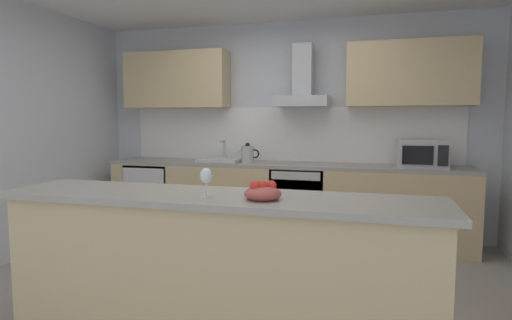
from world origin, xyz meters
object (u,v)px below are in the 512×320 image
refrigerator (155,197)px  wine_glass (206,177)px  microwave (422,154)px  fruit_bowl (263,192)px  sink (221,159)px  range_hood (303,87)px  oven (300,202)px  kettle (248,154)px

refrigerator → wine_glass: 3.05m
microwave → fruit_bowl: (-1.11, -2.39, -0.06)m
sink → range_hood: (0.97, 0.12, 0.86)m
oven → wine_glass: (-0.15, -2.44, 0.61)m
microwave → fruit_bowl: 2.64m
range_hood → fruit_bowl: (0.20, -2.55, -0.80)m
microwave → sink: 2.29m
refrigerator → microwave: size_ratio=1.70×
fruit_bowl → wine_glass: bearing=-177.1°
fruit_bowl → microwave: bearing=65.1°
microwave → range_hood: range_hood is taller
sink → fruit_bowl: sink is taller
oven → microwave: microwave is taller
sink → refrigerator: bearing=-179.1°
wine_glass → microwave: bearing=58.8°
range_hood → kettle: bearing=-165.3°
oven → kettle: size_ratio=2.77×
oven → fruit_bowl: size_ratio=3.64×
microwave → kettle: microwave is taller
refrigerator → kettle: size_ratio=2.94×
refrigerator → kettle: 1.38m
oven → range_hood: 1.33m
oven → microwave: size_ratio=1.60×
refrigerator → kettle: kettle is taller
refrigerator → sink: (0.90, 0.01, 0.50)m
range_hood → wine_glass: size_ratio=4.05×
oven → range_hood: range_hood is taller
oven → refrigerator: 1.87m
kettle → wine_glass: size_ratio=1.62×
microwave → fruit_bowl: bearing=-114.9°
refrigerator → fruit_bowl: 3.23m
range_hood → fruit_bowl: range_hood is taller
kettle → microwave: bearing=0.2°
kettle → sink: bearing=172.7°
wine_glass → fruit_bowl: size_ratio=0.81×
sink → fruit_bowl: size_ratio=2.27×
microwave → wine_glass: (-1.46, -2.41, 0.02)m
refrigerator → sink: size_ratio=1.70×
kettle → refrigerator: bearing=178.6°
kettle → oven: bearing=3.1°
refrigerator → oven: bearing=0.1°
refrigerator → microwave: 3.24m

